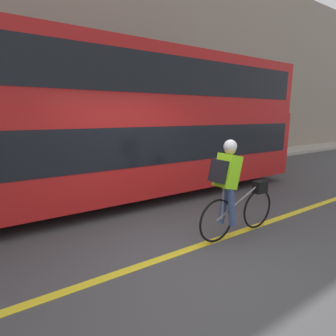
{
  "coord_description": "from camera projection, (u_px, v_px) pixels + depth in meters",
  "views": [
    {
      "loc": [
        -2.15,
        -2.97,
        2.07
      ],
      "look_at": [
        0.66,
        1.36,
        1.02
      ],
      "focal_mm": 28.0,
      "sensor_mm": 36.0,
      "label": 1
    }
  ],
  "objects": [
    {
      "name": "cyclist_on_bike",
      "position": [
        232.0,
        186.0,
        4.36
      ],
      "size": [
        1.75,
        0.32,
        1.69
      ],
      "color": "black",
      "rests_on": "ground_plane"
    },
    {
      "name": "street_sign_post",
      "position": [
        98.0,
        132.0,
        8.65
      ],
      "size": [
        0.36,
        0.09,
        2.42
      ],
      "color": "#59595B",
      "rests_on": "sidewalk_curb"
    },
    {
      "name": "ground_plane",
      "position": [
        180.0,
        253.0,
        4.0
      ],
      "size": [
        80.0,
        80.0,
        0.0
      ],
      "primitive_type": "plane",
      "color": "#424244"
    },
    {
      "name": "sidewalk_curb",
      "position": [
        80.0,
        176.0,
        8.66
      ],
      "size": [
        60.0,
        1.63,
        0.15
      ],
      "color": "#A8A399",
      "rests_on": "ground_plane"
    },
    {
      "name": "bus",
      "position": [
        88.0,
        120.0,
        5.91
      ],
      "size": [
        11.55,
        2.51,
        3.54
      ],
      "color": "black",
      "rests_on": "ground_plane"
    },
    {
      "name": "road_center_line",
      "position": [
        180.0,
        252.0,
        4.01
      ],
      "size": [
        50.0,
        0.14,
        0.01
      ],
      "primitive_type": "cube",
      "color": "yellow",
      "rests_on": "ground_plane"
    },
    {
      "name": "building_facade",
      "position": [
        64.0,
        46.0,
        8.62
      ],
      "size": [
        60.0,
        0.3,
        8.59
      ],
      "color": "gray",
      "rests_on": "ground_plane"
    }
  ]
}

